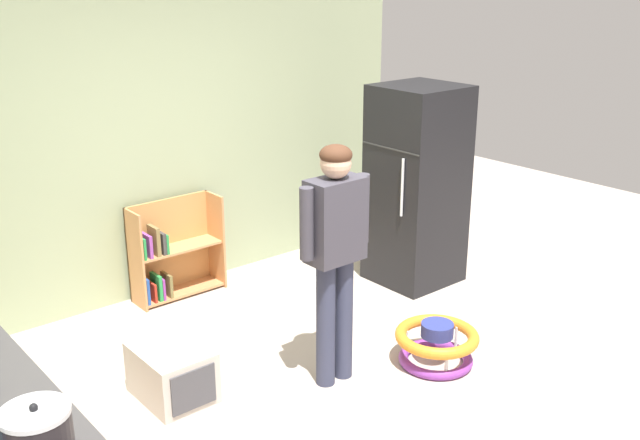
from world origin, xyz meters
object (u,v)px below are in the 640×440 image
at_px(bookshelf, 170,255).
at_px(pet_carrier, 172,373).
at_px(baby_walker, 436,344).
at_px(refrigerator, 417,186).
at_px(standing_person, 335,244).

relative_size(bookshelf, pet_carrier, 1.54).
bearing_deg(baby_walker, refrigerator, 49.27).
bearing_deg(pet_carrier, refrigerator, 7.21).
distance_m(standing_person, pet_carrier, 1.38).
xyz_separation_m(refrigerator, bookshelf, (-1.89, 1.10, -0.52)).
relative_size(refrigerator, bookshelf, 2.09).
relative_size(baby_walker, pet_carrier, 1.09).
relative_size(standing_person, pet_carrier, 3.04).
height_order(bookshelf, pet_carrier, bookshelf).
bearing_deg(standing_person, baby_walker, -23.82).
height_order(bookshelf, standing_person, standing_person).
bearing_deg(baby_walker, pet_carrier, 153.44).
bearing_deg(bookshelf, refrigerator, -30.31).
relative_size(refrigerator, pet_carrier, 3.22).
distance_m(bookshelf, pet_carrier, 1.66).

